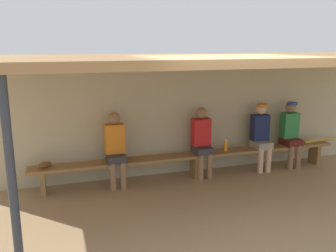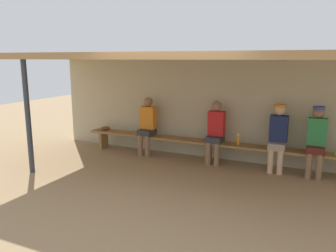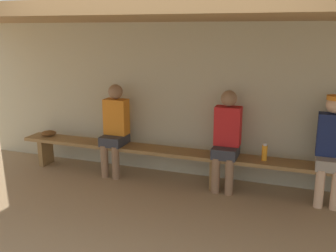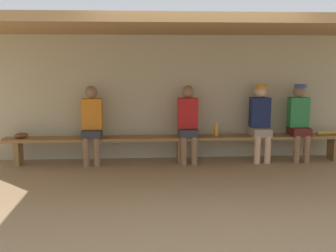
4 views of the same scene
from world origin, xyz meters
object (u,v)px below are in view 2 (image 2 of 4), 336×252
object	(u,v)px
player_in_white	(147,124)
baseball_glove_tan	(106,128)
player_rightmost	(316,138)
player_shirtless_tan	(278,135)
bench	(209,145)
support_post	(28,118)
player_in_blue	(216,130)
water_bottle_clear	(238,140)

from	to	relation	value
player_in_white	baseball_glove_tan	world-z (taller)	player_in_white
player_rightmost	player_shirtless_tan	distance (m)	0.69
bench	support_post	bearing A→B (deg)	-144.72
bench	player_rightmost	distance (m)	2.14
support_post	baseball_glove_tan	world-z (taller)	support_post
bench	player_rightmost	xyz separation A→B (m)	(2.11, 0.00, 0.36)
player_shirtless_tan	player_in_blue	xyz separation A→B (m)	(-1.27, -0.00, -0.02)
player_rightmost	player_in_blue	distance (m)	1.97
support_post	player_in_white	xyz separation A→B (m)	(1.47, 2.10, -0.37)
support_post	player_rightmost	size ratio (longest dim) A/B	1.64
player_in_white	player_shirtless_tan	xyz separation A→B (m)	(2.92, 0.00, 0.02)
water_bottle_clear	baseball_glove_tan	distance (m)	3.34
player_in_white	baseball_glove_tan	xyz separation A→B (m)	(-1.20, 0.03, -0.22)
player_rightmost	player_shirtless_tan	size ratio (longest dim) A/B	1.00
support_post	player_in_blue	size ratio (longest dim) A/B	1.65
player_rightmost	player_shirtless_tan	xyz separation A→B (m)	(-0.69, 0.00, 0.00)
player_in_blue	player_rightmost	bearing A→B (deg)	0.01
water_bottle_clear	baseball_glove_tan	world-z (taller)	water_bottle_clear
support_post	player_rightmost	xyz separation A→B (m)	(5.08, 2.10, -0.35)
support_post	player_shirtless_tan	size ratio (longest dim) A/B	1.64
player_in_white	water_bottle_clear	xyz separation A→B (m)	(2.14, -0.00, -0.16)
baseball_glove_tan	support_post	bearing A→B (deg)	42.24
player_rightmost	support_post	bearing A→B (deg)	-157.50
player_in_white	player_shirtless_tan	bearing A→B (deg)	0.01
player_shirtless_tan	baseball_glove_tan	xyz separation A→B (m)	(-4.12, 0.03, -0.24)
player_in_white	player_in_blue	world-z (taller)	same
player_in_white	player_rightmost	bearing A→B (deg)	0.01
bench	baseball_glove_tan	size ratio (longest dim) A/B	25.00
player_in_white	player_in_blue	bearing A→B (deg)	0.00
player_in_blue	baseball_glove_tan	bearing A→B (deg)	179.37
support_post	water_bottle_clear	world-z (taller)	support_post
water_bottle_clear	player_shirtless_tan	bearing A→B (deg)	0.36
support_post	player_rightmost	world-z (taller)	support_post
player_in_white	player_shirtless_tan	distance (m)	2.92
bench	player_in_white	distance (m)	1.54
player_rightmost	player_in_white	distance (m)	3.61
player_in_blue	baseball_glove_tan	xyz separation A→B (m)	(-2.84, 0.03, -0.22)
bench	water_bottle_clear	world-z (taller)	water_bottle_clear
support_post	baseball_glove_tan	xyz separation A→B (m)	(0.27, 2.13, -0.60)
baseball_glove_tan	player_shirtless_tan	bearing A→B (deg)	139.03
player_in_white	bench	bearing A→B (deg)	-0.12
bench	player_rightmost	bearing A→B (deg)	0.10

